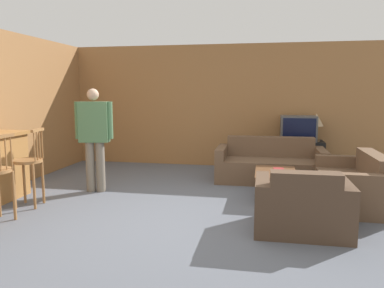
{
  "coord_description": "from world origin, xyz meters",
  "views": [
    {
      "loc": [
        0.89,
        -4.44,
        1.61
      ],
      "look_at": [
        -0.12,
        0.87,
        0.85
      ],
      "focal_mm": 35.0,
      "sensor_mm": 36.0,
      "label": 1
    }
  ],
  "objects": [
    {
      "name": "person_by_window",
      "position": [
        -1.75,
        1.09,
        0.93
      ],
      "size": [
        0.6,
        0.26,
        1.66
      ],
      "color": "#756B5B",
      "rests_on": "ground_plane"
    },
    {
      "name": "loveseat_right",
      "position": [
        2.19,
        1.1,
        0.28
      ],
      "size": [
        0.81,
        1.53,
        0.75
      ],
      "color": "brown",
      "rests_on": "ground_plane"
    },
    {
      "name": "wall_back",
      "position": [
        0.0,
        3.61,
        1.3
      ],
      "size": [
        9.4,
        0.08,
        2.6
      ],
      "color": "#9E6B3D",
      "rests_on": "ground_plane"
    },
    {
      "name": "table_lamp",
      "position": [
        1.93,
        3.26,
        1.04
      ],
      "size": [
        0.28,
        0.28,
        0.55
      ],
      "color": "brown",
      "rests_on": "tv_unit"
    },
    {
      "name": "tv",
      "position": [
        1.59,
        3.26,
        0.88
      ],
      "size": [
        0.69,
        0.49,
        0.5
      ],
      "color": "#4C4C4C",
      "rests_on": "tv_unit"
    },
    {
      "name": "coffee_table",
      "position": [
        1.1,
        1.18,
        0.36
      ],
      "size": [
        0.6,
        0.92,
        0.42
      ],
      "color": "brown",
      "rests_on": "ground_plane"
    },
    {
      "name": "ground_plane",
      "position": [
        0.0,
        0.0,
        0.0
      ],
      "size": [
        24.0,
        24.0,
        0.0
      ],
      "primitive_type": "plane",
      "color": "#565B66"
    },
    {
      "name": "wall_left",
      "position": [
        -3.29,
        1.31,
        1.3
      ],
      "size": [
        0.08,
        8.61,
        2.6
      ],
      "color": "#9E6B3D",
      "rests_on": "ground_plane"
    },
    {
      "name": "armchair_near",
      "position": [
        1.36,
        -0.12,
        0.28
      ],
      "size": [
        1.06,
        0.84,
        0.76
      ],
      "color": "#4C3828",
      "rests_on": "ground_plane"
    },
    {
      "name": "book_on_table",
      "position": [
        1.15,
        1.32,
        0.43
      ],
      "size": [
        0.16,
        0.15,
        0.02
      ],
      "color": "maroon",
      "rests_on": "coffee_table"
    },
    {
      "name": "couch_far",
      "position": [
        1.04,
        2.35,
        0.28
      ],
      "size": [
        1.91,
        0.88,
        0.78
      ],
      "color": "brown",
      "rests_on": "ground_plane"
    },
    {
      "name": "tv_unit",
      "position": [
        1.59,
        3.26,
        0.32
      ],
      "size": [
        1.01,
        0.54,
        0.63
      ],
      "color": "black",
      "rests_on": "ground_plane"
    },
    {
      "name": "bar_chair_far",
      "position": [
        -2.31,
        0.18,
        0.58
      ],
      "size": [
        0.45,
        0.45,
        1.1
      ],
      "color": "#996638",
      "rests_on": "ground_plane"
    }
  ]
}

